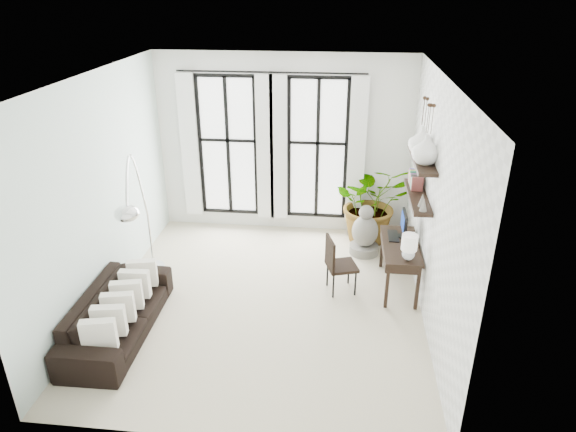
# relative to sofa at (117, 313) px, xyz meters

# --- Properties ---
(floor) EXTENTS (5.00, 5.00, 0.00)m
(floor) POSITION_rel_sofa_xyz_m (1.80, 0.92, -0.31)
(floor) COLOR beige
(floor) RESTS_ON ground
(ceiling) EXTENTS (5.00, 5.00, 0.00)m
(ceiling) POSITION_rel_sofa_xyz_m (1.80, 0.92, 2.89)
(ceiling) COLOR white
(ceiling) RESTS_ON wall_back
(wall_left) EXTENTS (0.00, 5.00, 5.00)m
(wall_left) POSITION_rel_sofa_xyz_m (-0.45, 0.92, 1.29)
(wall_left) COLOR silver
(wall_left) RESTS_ON floor
(wall_right) EXTENTS (0.00, 5.00, 5.00)m
(wall_right) POSITION_rel_sofa_xyz_m (4.05, 0.92, 1.29)
(wall_right) COLOR white
(wall_right) RESTS_ON floor
(wall_back) EXTENTS (4.50, 0.00, 4.50)m
(wall_back) POSITION_rel_sofa_xyz_m (1.80, 3.42, 1.29)
(wall_back) COLOR white
(wall_back) RESTS_ON floor
(windows) EXTENTS (3.26, 0.13, 2.65)m
(windows) POSITION_rel_sofa_xyz_m (1.60, 3.35, 1.25)
(windows) COLOR white
(windows) RESTS_ON wall_back
(wall_shelves) EXTENTS (0.25, 1.30, 0.60)m
(wall_shelves) POSITION_rel_sofa_xyz_m (3.91, 1.57, 1.42)
(wall_shelves) COLOR black
(wall_shelves) RESTS_ON wall_right
(sofa) EXTENTS (0.84, 2.11, 0.61)m
(sofa) POSITION_rel_sofa_xyz_m (0.00, 0.00, 0.00)
(sofa) COLOR black
(sofa) RESTS_ON floor
(throw_pillows) EXTENTS (0.40, 1.52, 0.40)m
(throw_pillows) POSITION_rel_sofa_xyz_m (0.10, 0.00, 0.19)
(throw_pillows) COLOR white
(throw_pillows) RESTS_ON sofa
(plant) EXTENTS (1.52, 1.38, 1.48)m
(plant) POSITION_rel_sofa_xyz_m (3.39, 3.06, 0.43)
(plant) COLOR #2D7228
(plant) RESTS_ON floor
(desk) EXTENTS (0.53, 1.24, 1.13)m
(desk) POSITION_rel_sofa_xyz_m (3.75, 1.47, 0.39)
(desk) COLOR black
(desk) RESTS_ON floor
(desk_chair) EXTENTS (0.53, 0.53, 0.89)m
(desk_chair) POSITION_rel_sofa_xyz_m (2.82, 1.31, 0.20)
(desk_chair) COLOR black
(desk_chair) RESTS_ON floor
(arc_lamp) EXTENTS (0.72, 1.86, 2.25)m
(arc_lamp) POSITION_rel_sofa_xyz_m (0.10, 0.82, 1.44)
(arc_lamp) COLOR silver
(arc_lamp) RESTS_ON floor
(buddha) EXTENTS (0.49, 0.49, 0.89)m
(buddha) POSITION_rel_sofa_xyz_m (3.27, 2.55, 0.07)
(buddha) COLOR gray
(buddha) RESTS_ON floor
(vase_a) EXTENTS (0.37, 0.37, 0.38)m
(vase_a) POSITION_rel_sofa_xyz_m (3.91, 1.28, 1.96)
(vase_a) COLOR white
(vase_a) RESTS_ON shelf_upper
(vase_b) EXTENTS (0.37, 0.37, 0.38)m
(vase_b) POSITION_rel_sofa_xyz_m (3.91, 1.68, 1.96)
(vase_b) COLOR white
(vase_b) RESTS_ON shelf_upper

